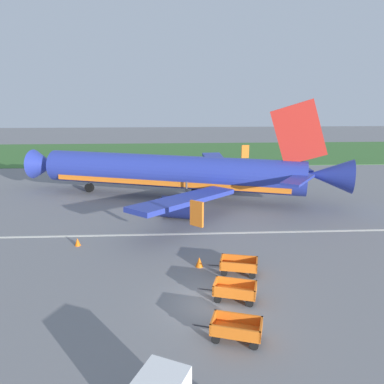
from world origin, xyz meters
TOP-DOWN VIEW (x-y plane):
  - ground_plane at (0.00, 0.00)m, footprint 220.00×220.00m
  - grass_strip at (0.00, 55.13)m, footprint 220.00×28.00m
  - apron_stripe at (0.00, 11.19)m, footprint 120.00×0.36m
  - airplane at (-1.37, 22.33)m, footprint 36.82×29.92m
  - baggage_cart_nearest at (0.94, -3.27)m, footprint 3.61×2.08m
  - baggage_cart_second_in_row at (1.47, 0.39)m, footprint 3.61×2.05m
  - baggage_cart_third_in_row at (2.28, 3.69)m, footprint 3.62×1.95m
  - traffic_cone_near_plane at (-9.85, 9.13)m, footprint 0.48×0.48m
  - traffic_cone_mid_apron at (-0.32, 4.86)m, footprint 0.55×0.55m

SIDE VIEW (x-z plane):
  - ground_plane at x=0.00m, z-range 0.00..0.00m
  - apron_stripe at x=0.00m, z-range 0.00..0.01m
  - grass_strip at x=0.00m, z-range 0.00..0.06m
  - traffic_cone_near_plane at x=-9.85m, z-range 0.00..0.63m
  - traffic_cone_mid_apron at x=-0.32m, z-range 0.00..0.72m
  - baggage_cart_nearest at x=0.94m, z-range 0.07..1.14m
  - baggage_cart_second_in_row at x=1.47m, z-range 0.07..1.14m
  - baggage_cart_third_in_row at x=2.28m, z-range 0.07..1.14m
  - airplane at x=-1.37m, z-range -2.62..8.72m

